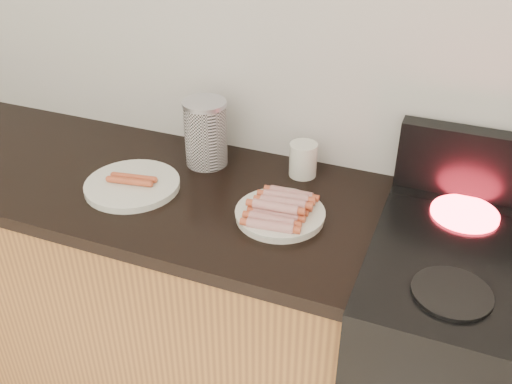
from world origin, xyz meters
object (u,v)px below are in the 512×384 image
at_px(main_plate, 280,215).
at_px(side_plate, 132,185).
at_px(canister, 206,133).
at_px(mug, 303,160).

xyz_separation_m(main_plate, side_plate, (-0.46, -0.02, 0.00)).
height_order(side_plate, canister, canister).
bearing_deg(canister, side_plate, -121.78).
distance_m(side_plate, canister, 0.28).
bearing_deg(side_plate, mug, 30.65).
xyz_separation_m(side_plate, canister, (0.14, 0.22, 0.10)).
xyz_separation_m(canister, mug, (0.30, 0.04, -0.05)).
xyz_separation_m(main_plate, mug, (-0.01, 0.24, 0.04)).
bearing_deg(main_plate, side_plate, -177.75).
xyz_separation_m(side_plate, mug, (0.44, 0.26, 0.04)).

